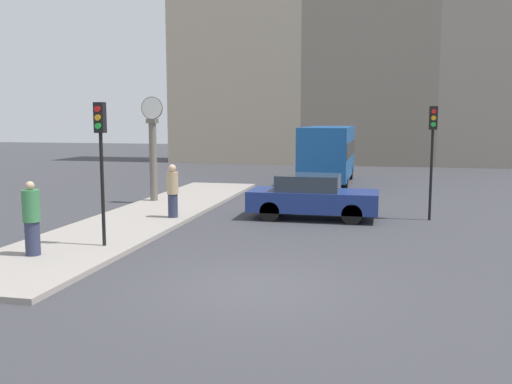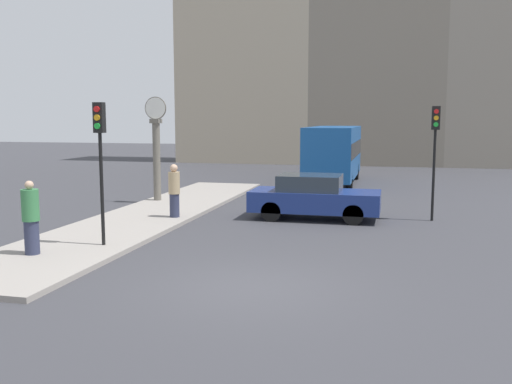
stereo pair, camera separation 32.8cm
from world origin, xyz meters
name	(u,v)px [view 1 (the left image)]	position (x,y,z in m)	size (l,w,h in m)	color
ground_plane	(253,287)	(0.00, 0.00, 0.00)	(120.00, 120.00, 0.00)	#38383D
sidewalk_corner	(151,215)	(-5.27, 7.27, 0.06)	(3.22, 18.54, 0.12)	gray
building_row	(340,39)	(-0.80, 32.41, 9.11)	(26.87, 5.00, 19.90)	#B7A88E
sedan_car	(312,197)	(0.19, 8.05, 0.75)	(4.28, 1.81, 1.49)	navy
bus_distant	(328,151)	(-0.28, 18.75, 1.66)	(2.33, 7.30, 2.92)	#195199
traffic_light_near	(101,144)	(-4.44, 2.30, 2.73)	(0.26, 0.24, 3.63)	black
traffic_light_far	(432,139)	(4.04, 8.64, 2.69)	(0.26, 0.24, 3.75)	black
street_clock	(153,149)	(-6.35, 10.15, 2.17)	(0.89, 0.38, 4.07)	#666056
pedestrian_green_hoodie	(32,219)	(-5.61, 0.98, 1.00)	(0.41, 0.41, 1.77)	#2D334C
pedestrian_tan_coat	(173,191)	(-4.22, 6.63, 1.00)	(0.37, 0.37, 1.75)	#2D334C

